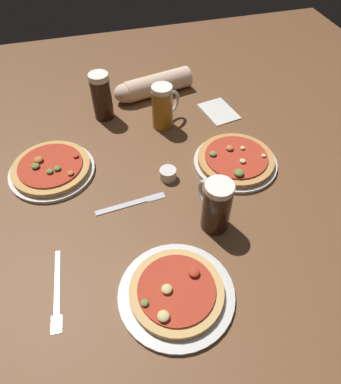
% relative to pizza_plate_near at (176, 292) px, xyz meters
% --- Properties ---
extents(ground_plane, '(2.40, 2.40, 0.03)m').
position_rel_pizza_plate_near_xyz_m(ground_plane, '(0.07, 0.32, -0.03)').
color(ground_plane, brown).
extents(pizza_plate_near, '(0.29, 0.29, 0.05)m').
position_rel_pizza_plate_near_xyz_m(pizza_plate_near, '(0.00, 0.00, 0.00)').
color(pizza_plate_near, silver).
rests_on(pizza_plate_near, ground_plane).
extents(pizza_plate_far, '(0.28, 0.28, 0.05)m').
position_rel_pizza_plate_near_xyz_m(pizza_plate_far, '(0.32, 0.41, 0.00)').
color(pizza_plate_far, silver).
rests_on(pizza_plate_far, ground_plane).
extents(pizza_plate_side, '(0.28, 0.28, 0.05)m').
position_rel_pizza_plate_near_xyz_m(pizza_plate_side, '(-0.28, 0.53, 0.00)').
color(pizza_plate_side, silver).
rests_on(pizza_plate_side, ground_plane).
extents(beer_mug_dark, '(0.12, 0.10, 0.17)m').
position_rel_pizza_plate_near_xyz_m(beer_mug_dark, '(0.15, 0.68, 0.07)').
color(beer_mug_dark, '#9E6619').
rests_on(beer_mug_dark, ground_plane).
extents(beer_mug_amber, '(0.08, 0.14, 0.17)m').
position_rel_pizza_plate_near_xyz_m(beer_mug_amber, '(0.17, 0.19, 0.07)').
color(beer_mug_amber, black).
rests_on(beer_mug_amber, ground_plane).
extents(beer_mug_pale, '(0.07, 0.14, 0.18)m').
position_rel_pizza_plate_near_xyz_m(beer_mug_pale, '(-0.06, 0.80, 0.07)').
color(beer_mug_pale, black).
rests_on(beer_mug_pale, ground_plane).
extents(ramekin_sauce, '(0.05, 0.05, 0.04)m').
position_rel_pizza_plate_near_xyz_m(ramekin_sauce, '(0.09, 0.40, 0.00)').
color(ramekin_sauce, silver).
rests_on(ramekin_sauce, ground_plane).
extents(napkin_folded, '(0.14, 0.17, 0.01)m').
position_rel_pizza_plate_near_xyz_m(napkin_folded, '(0.38, 0.70, -0.01)').
color(napkin_folded, silver).
rests_on(napkin_folded, ground_plane).
extents(fork_left, '(0.04, 0.23, 0.01)m').
position_rel_pizza_plate_near_xyz_m(fork_left, '(-0.29, 0.09, -0.01)').
color(fork_left, silver).
rests_on(fork_left, ground_plane).
extents(knife_right, '(0.22, 0.04, 0.01)m').
position_rel_pizza_plate_near_xyz_m(knife_right, '(-0.05, 0.32, -0.01)').
color(knife_right, silver).
rests_on(knife_right, ground_plane).
extents(diner_arm, '(0.33, 0.14, 0.08)m').
position_rel_pizza_plate_near_xyz_m(diner_arm, '(0.15, 0.89, 0.03)').
color(diner_arm, beige).
rests_on(diner_arm, ground_plane).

